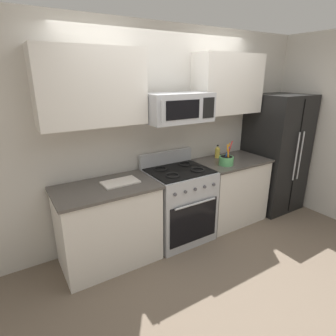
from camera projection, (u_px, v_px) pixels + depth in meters
The scene contains 12 objects.
ground_plane at pixel (213, 266), 3.08m from camera, with size 16.00×16.00×0.00m, color #6B5B4C.
wall_back at pixel (162, 134), 3.55m from camera, with size 8.00×0.10×2.60m, color beige.
counter_left at pixel (108, 225), 3.04m from camera, with size 1.08×0.65×0.91m.
range_oven at pixel (178, 203), 3.50m from camera, with size 0.76×0.69×1.09m.
counter_right at pixel (229, 190), 3.95m from camera, with size 0.99×0.65×0.91m.
refrigerator at pixel (275, 153), 4.25m from camera, with size 0.77×0.76×1.76m.
microwave at pixel (178, 108), 3.14m from camera, with size 0.78×0.44×0.33m.
upper_cabinets_left at pixel (91, 87), 2.71m from camera, with size 1.07×0.34×0.76m.
upper_cabinets_right at pixel (228, 84), 3.62m from camera, with size 0.98×0.34×0.76m.
utensil_crock at pixel (226, 160), 3.57m from camera, with size 0.19×0.19×0.32m.
cutting_board at pixel (120, 182), 2.99m from camera, with size 0.39×0.23×0.02m, color silver.
bottle_oil at pixel (217, 152), 3.88m from camera, with size 0.07×0.07×0.18m.
Camera 1 is at (-1.79, -1.91, 2.02)m, focal length 29.49 mm.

